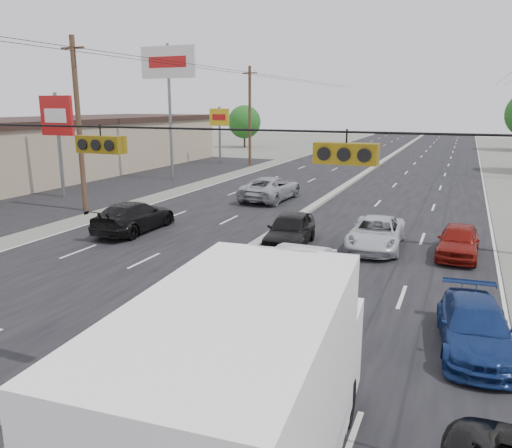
# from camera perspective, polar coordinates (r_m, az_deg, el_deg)

# --- Properties ---
(ground) EXTENTS (200.00, 200.00, 0.00)m
(ground) POSITION_cam_1_polar(r_m,az_deg,el_deg) (13.22, -20.78, -15.60)
(ground) COLOR #606356
(ground) RESTS_ON ground
(road_surface) EXTENTS (20.00, 160.00, 0.02)m
(road_surface) POSITION_cam_1_polar(r_m,az_deg,el_deg) (39.56, 10.28, 4.24)
(road_surface) COLOR black
(road_surface) RESTS_ON ground
(center_median) EXTENTS (0.50, 160.00, 0.20)m
(center_median) POSITION_cam_1_polar(r_m,az_deg,el_deg) (39.55, 10.29, 4.38)
(center_median) COLOR gray
(center_median) RESTS_ON ground
(strip_mall) EXTENTS (12.00, 42.00, 4.60)m
(strip_mall) POSITION_cam_1_polar(r_m,az_deg,el_deg) (47.88, -23.44, 7.71)
(strip_mall) COLOR tan
(strip_mall) RESTS_ON ground
(parking_lot) EXTENTS (10.00, 42.00, 0.02)m
(parking_lot) POSITION_cam_1_polar(r_m,az_deg,el_deg) (42.19, -14.56, 4.59)
(parking_lot) COLOR black
(parking_lot) RESTS_ON ground
(utility_pole_left_b) EXTENTS (1.60, 0.30, 10.00)m
(utility_pole_left_b) POSITION_cam_1_polar(r_m,az_deg,el_deg) (31.16, -19.60, 10.69)
(utility_pole_left_b) COLOR #422D1E
(utility_pole_left_b) RESTS_ON ground
(utility_pole_left_c) EXTENTS (1.60, 0.30, 10.00)m
(utility_pole_left_c) POSITION_cam_1_polar(r_m,az_deg,el_deg) (52.49, -0.71, 12.30)
(utility_pole_left_c) COLOR #422D1E
(utility_pole_left_c) RESTS_ON ground
(traffic_signals) EXTENTS (25.00, 0.30, 0.54)m
(traffic_signals) POSITION_cam_1_polar(r_m,az_deg,el_deg) (10.73, -17.72, 8.91)
(traffic_signals) COLOR black
(traffic_signals) RESTS_ON ground
(pole_sign_mid) EXTENTS (2.60, 0.25, 7.00)m
(pole_sign_mid) POSITION_cam_1_polar(r_m,az_deg,el_deg) (36.42, -21.77, 10.82)
(pole_sign_mid) COLOR slate
(pole_sign_mid) RESTS_ON ground
(pole_sign_billboard) EXTENTS (5.00, 0.25, 11.00)m
(pole_sign_billboard) POSITION_cam_1_polar(r_m,az_deg,el_deg) (42.84, -9.98, 16.85)
(pole_sign_billboard) COLOR slate
(pole_sign_billboard) RESTS_ON ground
(pole_sign_far) EXTENTS (2.20, 0.25, 6.00)m
(pole_sign_far) POSITION_cam_1_polar(r_m,az_deg,el_deg) (53.99, -4.19, 11.55)
(pole_sign_far) COLOR slate
(pole_sign_far) RESTS_ON ground
(tree_left_far) EXTENTS (4.80, 4.80, 6.12)m
(tree_left_far) POSITION_cam_1_polar(r_m,az_deg,el_deg) (74.65, -1.33, 11.59)
(tree_left_far) COLOR #382619
(tree_left_far) RESTS_ON ground
(box_truck) EXTENTS (3.09, 7.51, 3.72)m
(box_truck) POSITION_cam_1_polar(r_m,az_deg,el_deg) (8.01, -0.61, -19.20)
(box_truck) COLOR black
(box_truck) RESTS_ON ground
(red_sedan) EXTENTS (1.62, 4.15, 1.35)m
(red_sedan) POSITION_cam_1_polar(r_m,az_deg,el_deg) (16.12, -0.06, -6.67)
(red_sedan) COLOR #BB0B14
(red_sedan) RESTS_ON ground
(queue_car_a) EXTENTS (2.38, 4.72, 1.54)m
(queue_car_a) POSITION_cam_1_polar(r_m,az_deg,el_deg) (22.30, 3.91, -0.70)
(queue_car_a) COLOR black
(queue_car_a) RESTS_ON ground
(queue_car_b) EXTENTS (1.71, 4.74, 1.56)m
(queue_car_b) POSITION_cam_1_polar(r_m,az_deg,el_deg) (16.48, 4.41, -5.87)
(queue_car_b) COLOR white
(queue_car_b) RESTS_ON ground
(queue_car_c) EXTENTS (2.41, 4.90, 1.34)m
(queue_car_c) POSITION_cam_1_polar(r_m,az_deg,el_deg) (22.67, 13.56, -1.08)
(queue_car_c) COLOR silver
(queue_car_c) RESTS_ON ground
(queue_car_d) EXTENTS (2.14, 4.43, 1.24)m
(queue_car_d) POSITION_cam_1_polar(r_m,az_deg,el_deg) (14.29, 23.76, -10.83)
(queue_car_d) COLOR navy
(queue_car_d) RESTS_ON ground
(queue_car_e) EXTENTS (1.74, 4.03, 1.36)m
(queue_car_e) POSITION_cam_1_polar(r_m,az_deg,el_deg) (22.47, 22.13, -1.82)
(queue_car_e) COLOR maroon
(queue_car_e) RESTS_ON ground
(oncoming_near) EXTENTS (2.21, 5.24, 1.51)m
(oncoming_near) POSITION_cam_1_polar(r_m,az_deg,el_deg) (25.68, -13.74, 0.81)
(oncoming_near) COLOR black
(oncoming_near) RESTS_ON ground
(oncoming_far) EXTENTS (2.87, 5.74, 1.56)m
(oncoming_far) POSITION_cam_1_polar(r_m,az_deg,el_deg) (33.21, 1.69, 4.07)
(oncoming_far) COLOR #999BA0
(oncoming_far) RESTS_ON ground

